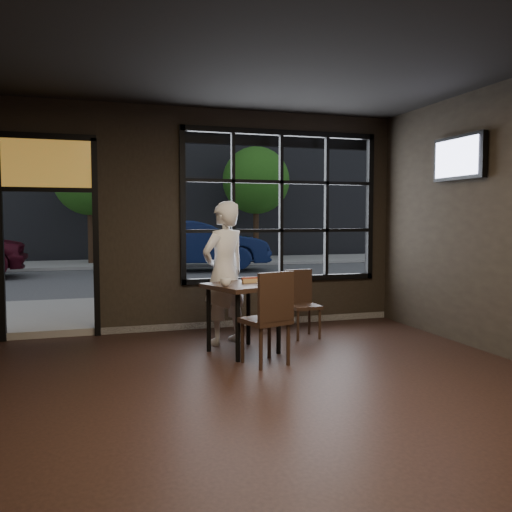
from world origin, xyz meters
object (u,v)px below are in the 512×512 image
object	(u,v)px
cafe_table	(243,318)
chair_near	(265,317)
navy_car	(197,244)
man	(224,273)

from	to	relation	value
cafe_table	chair_near	world-z (taller)	chair_near
cafe_table	chair_near	distance (m)	0.58
chair_near	navy_car	xyz separation A→B (m)	(1.33, 10.72, 0.30)
man	navy_car	world-z (taller)	man
cafe_table	navy_car	xyz separation A→B (m)	(1.42, 10.15, 0.40)
chair_near	man	size ratio (longest dim) A/B	0.57
cafe_table	navy_car	bearing A→B (deg)	61.54
man	cafe_table	bearing A→B (deg)	72.77
cafe_table	man	world-z (taller)	man
chair_near	man	xyz separation A→B (m)	(-0.19, 1.12, 0.40)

